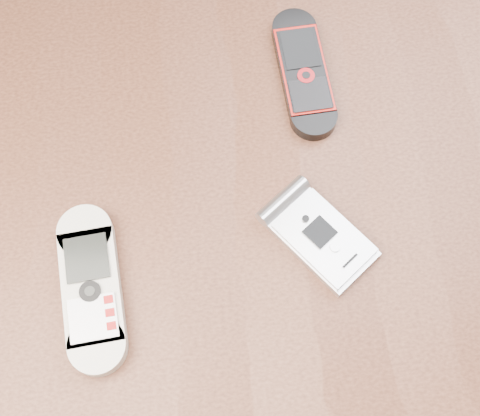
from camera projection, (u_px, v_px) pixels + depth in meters
name	position (u px, v px, depth m)	size (l,w,h in m)	color
ground	(237.00, 357.00, 1.25)	(4.00, 4.00, 0.00)	#472B19
table	(235.00, 252.00, 0.65)	(1.20, 0.80, 0.75)	black
nokia_white	(91.00, 287.00, 0.52)	(0.04, 0.14, 0.02)	beige
nokia_black_red	(304.00, 72.00, 0.60)	(0.04, 0.13, 0.01)	black
motorola_razr	(321.00, 237.00, 0.54)	(0.05, 0.10, 0.01)	#B8B8BD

